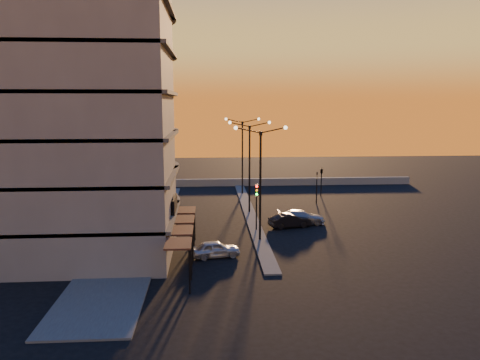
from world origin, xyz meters
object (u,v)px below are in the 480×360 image
Objects in this scene: traffic_light_main at (257,200)px; car_hatchback at (216,249)px; car_wagon at (301,217)px; car_sedan at (290,221)px; streetlamp_mid at (250,159)px.

car_hatchback is (-3.74, -6.78, -2.27)m from traffic_light_main.
car_wagon is (4.50, 2.31, -2.24)m from traffic_light_main.
car_hatchback is at bearing 123.90° from car_sedan.
streetlamp_mid reaches higher than car_wagon.
car_wagon is at bearing -52.92° from car_hatchback.
car_wagon reaches higher than car_hatchback.
car_hatchback is at bearing -118.86° from traffic_light_main.
traffic_light_main is at bearing -39.61° from car_hatchback.
car_hatchback is 10.54m from car_sedan.
traffic_light_main is at bearing 120.01° from car_wagon.
car_wagon is (4.50, -4.82, -4.94)m from streetlamp_mid.
car_hatchback is 0.81× the size of car_wagon.
car_sedan is at bearing 19.55° from traffic_light_main.
streetlamp_mid is 2.24× the size of traffic_light_main.
car_wagon is (1.29, 1.17, 0.01)m from car_sedan.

